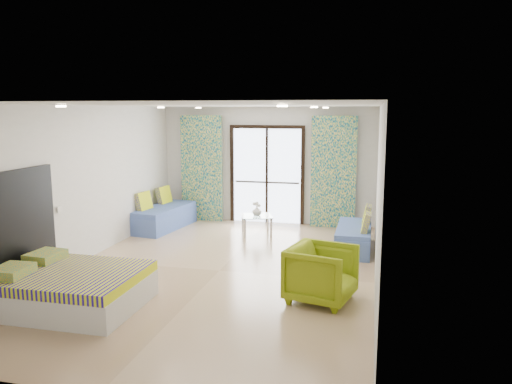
% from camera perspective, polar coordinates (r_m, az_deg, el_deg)
% --- Properties ---
extents(floor, '(5.00, 7.50, 0.01)m').
position_cam_1_polar(floor, '(8.36, -4.20, -8.95)').
color(floor, tan).
rests_on(floor, ground).
extents(ceiling, '(5.00, 7.50, 0.01)m').
position_cam_1_polar(ceiling, '(7.94, -4.44, 9.88)').
color(ceiling, silver).
rests_on(ceiling, ground).
extents(wall_back, '(5.00, 0.01, 2.70)m').
position_cam_1_polar(wall_back, '(11.64, 1.29, 3.08)').
color(wall_back, silver).
rests_on(wall_back, ground).
extents(wall_front, '(5.00, 0.01, 2.70)m').
position_cam_1_polar(wall_front, '(4.69, -18.44, -6.92)').
color(wall_front, silver).
rests_on(wall_front, ground).
extents(wall_left, '(0.01, 7.50, 2.70)m').
position_cam_1_polar(wall_left, '(9.11, -19.48, 0.78)').
color(wall_left, silver).
rests_on(wall_left, ground).
extents(wall_right, '(0.01, 7.50, 2.70)m').
position_cam_1_polar(wall_right, '(7.67, 13.78, -0.48)').
color(wall_right, silver).
rests_on(wall_right, ground).
extents(balcony_door, '(1.76, 0.08, 2.28)m').
position_cam_1_polar(balcony_door, '(11.62, 1.26, 2.62)').
color(balcony_door, black).
rests_on(balcony_door, floor).
extents(balcony_rail, '(1.52, 0.03, 0.04)m').
position_cam_1_polar(balcony_rail, '(11.67, 1.26, 1.12)').
color(balcony_rail, '#595451').
rests_on(balcony_rail, balcony_door).
extents(curtain_left, '(1.00, 0.10, 2.50)m').
position_cam_1_polar(curtain_left, '(11.90, -6.22, 2.68)').
color(curtain_left, beige).
rests_on(curtain_left, floor).
extents(curtain_right, '(1.00, 0.10, 2.50)m').
position_cam_1_polar(curtain_right, '(11.25, 8.84, 2.24)').
color(curtain_right, beige).
rests_on(curtain_right, floor).
extents(downlight_a, '(0.12, 0.12, 0.02)m').
position_cam_1_polar(downlight_a, '(6.75, -21.40, 9.11)').
color(downlight_a, '#FFE0B2').
rests_on(downlight_a, ceiling).
extents(downlight_b, '(0.12, 0.12, 0.02)m').
position_cam_1_polar(downlight_b, '(5.65, 3.02, 9.80)').
color(downlight_b, '#FFE0B2').
rests_on(downlight_b, ceiling).
extents(downlight_c, '(0.12, 0.12, 0.02)m').
position_cam_1_polar(downlight_c, '(9.37, -10.82, 9.48)').
color(downlight_c, '#FFE0B2').
rests_on(downlight_c, ceiling).
extents(downlight_d, '(0.12, 0.12, 0.02)m').
position_cam_1_polar(downlight_d, '(8.62, 6.67, 9.61)').
color(downlight_d, '#FFE0B2').
rests_on(downlight_d, ceiling).
extents(downlight_e, '(0.12, 0.12, 0.02)m').
position_cam_1_polar(downlight_e, '(11.23, -6.60, 9.54)').
color(downlight_e, '#FFE0B2').
rests_on(downlight_e, ceiling).
extents(downlight_f, '(0.12, 0.12, 0.02)m').
position_cam_1_polar(downlight_f, '(10.61, 7.97, 9.53)').
color(downlight_f, '#FFE0B2').
rests_on(downlight_f, ceiling).
extents(headboard, '(0.06, 2.10, 1.50)m').
position_cam_1_polar(headboard, '(7.63, -26.86, -3.58)').
color(headboard, black).
rests_on(headboard, floor).
extents(switch_plate, '(0.02, 0.10, 0.10)m').
position_cam_1_polar(switch_plate, '(8.60, -21.58, -1.85)').
color(switch_plate, silver).
rests_on(switch_plate, wall_left).
extents(bed, '(1.81, 1.47, 0.62)m').
position_cam_1_polar(bed, '(7.26, -20.34, -10.26)').
color(bed, silver).
rests_on(bed, floor).
extents(daybed_left, '(0.93, 1.86, 0.88)m').
position_cam_1_polar(daybed_left, '(11.35, -10.52, -2.74)').
color(daybed_left, '#4863AB').
rests_on(daybed_left, floor).
extents(daybed_right, '(0.63, 1.63, 0.80)m').
position_cam_1_polar(daybed_right, '(9.67, 11.19, -5.03)').
color(daybed_right, '#4863AB').
rests_on(daybed_right, floor).
extents(coffee_table, '(0.80, 0.80, 0.72)m').
position_cam_1_polar(coffee_table, '(10.58, 0.08, -2.94)').
color(coffee_table, silver).
rests_on(coffee_table, floor).
extents(vase, '(0.22, 0.22, 0.20)m').
position_cam_1_polar(vase, '(10.54, 0.11, -2.18)').
color(vase, white).
rests_on(vase, coffee_table).
extents(armchair, '(0.97, 1.00, 0.86)m').
position_cam_1_polar(armchair, '(7.02, 7.50, -8.93)').
color(armchair, '#849B14').
rests_on(armchair, floor).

